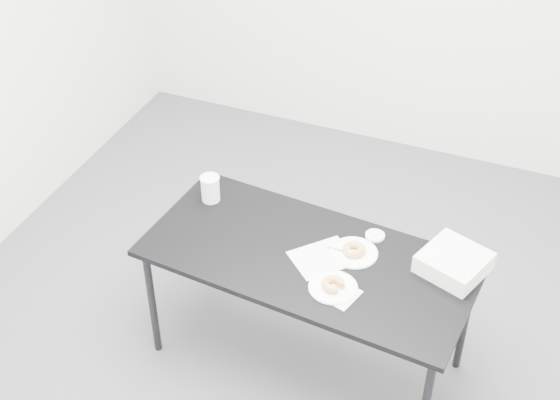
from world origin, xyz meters
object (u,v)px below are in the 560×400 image
at_px(donut_far, 354,249).
at_px(coffee_cup, 210,188).
at_px(scorecard, 322,258).
at_px(plate_near, 333,287).
at_px(plate_far, 354,253).
at_px(donut_near, 333,284).
at_px(table, 308,264).
at_px(pen, 341,251).
at_px(bakery_box, 454,262).

bearing_deg(donut_far, coffee_cup, 171.53).
height_order(scorecard, donut_far, donut_far).
relative_size(plate_near, coffee_cup, 1.57).
height_order(plate_near, plate_far, plate_near).
bearing_deg(scorecard, donut_near, -14.81).
relative_size(table, coffee_cup, 11.44).
distance_m(pen, donut_far, 0.06).
height_order(pen, bakery_box, bakery_box).
bearing_deg(plate_far, table, -152.96).
bearing_deg(scorecard, coffee_cup, -154.51).
distance_m(table, bakery_box, 0.67).
height_order(plate_far, donut_far, donut_far).
distance_m(pen, donut_near, 0.25).
bearing_deg(pen, coffee_cup, 169.33).
distance_m(table, pen, 0.17).
bearing_deg(plate_near, scorecard, 122.81).
relative_size(scorecard, donut_far, 2.59).
xyz_separation_m(donut_near, plate_far, (0.01, 0.26, -0.02)).
relative_size(plate_near, bakery_box, 0.81).
height_order(pen, coffee_cup, coffee_cup).
xyz_separation_m(donut_far, bakery_box, (0.46, 0.06, 0.02)).
distance_m(pen, plate_near, 0.25).
bearing_deg(plate_far, donut_far, 90.00).
bearing_deg(table, scorecard, 14.87).
bearing_deg(table, bakery_box, 19.02).
bearing_deg(bakery_box, scorecard, -145.73).
xyz_separation_m(plate_far, donut_far, (0.00, 0.00, 0.02)).
height_order(donut_far, bakery_box, bakery_box).
bearing_deg(donut_near, plate_near, 0.00).
height_order(pen, donut_far, donut_far).
relative_size(table, plate_far, 7.10).
bearing_deg(plate_far, scorecard, -145.49).
xyz_separation_m(plate_near, plate_far, (0.01, 0.26, -0.00)).
xyz_separation_m(pen, bakery_box, (0.52, 0.07, 0.04)).
height_order(plate_near, donut_far, donut_far).
bearing_deg(donut_far, plate_far, -90.00).
relative_size(pen, plate_far, 0.56).
distance_m(scorecard, donut_near, 0.21).
height_order(donut_far, coffee_cup, coffee_cup).
xyz_separation_m(pen, donut_near, (0.04, -0.25, 0.02)).
bearing_deg(bakery_box, donut_far, -152.32).
height_order(plate_far, coffee_cup, coffee_cup).
bearing_deg(donut_near, table, 137.48).
xyz_separation_m(table, donut_near, (0.18, -0.16, 0.08)).
xyz_separation_m(donut_near, donut_far, (0.01, 0.26, -0.00)).
bearing_deg(coffee_cup, scorecard, -16.89).
relative_size(plate_far, coffee_cup, 1.61).
xyz_separation_m(table, pen, (0.13, 0.09, 0.06)).
relative_size(scorecard, donut_near, 2.66).
relative_size(plate_far, bakery_box, 0.83).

